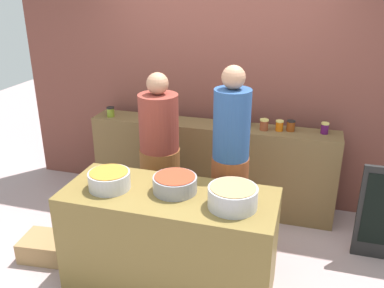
# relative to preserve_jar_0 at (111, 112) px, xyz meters

# --- Properties ---
(ground) EXTENTS (12.00, 12.00, 0.00)m
(ground) POSITION_rel_preserve_jar_0_xyz_m (1.16, -1.04, -1.05)
(ground) COLOR #AA9091
(storefront_wall) EXTENTS (4.80, 0.12, 3.00)m
(storefront_wall) POSITION_rel_preserve_jar_0_xyz_m (1.16, 0.41, 0.45)
(storefront_wall) COLOR brown
(storefront_wall) RESTS_ON ground
(display_shelf) EXTENTS (2.70, 0.36, 0.99)m
(display_shelf) POSITION_rel_preserve_jar_0_xyz_m (1.16, 0.06, -0.55)
(display_shelf) COLOR brown
(display_shelf) RESTS_ON ground
(prep_table) EXTENTS (1.70, 0.70, 0.88)m
(prep_table) POSITION_rel_preserve_jar_0_xyz_m (1.16, -1.34, -0.60)
(prep_table) COLOR brown
(prep_table) RESTS_ON ground
(preserve_jar_0) EXTENTS (0.09, 0.09, 0.11)m
(preserve_jar_0) POSITION_rel_preserve_jar_0_xyz_m (0.00, 0.00, 0.00)
(preserve_jar_0) COLOR olive
(preserve_jar_0) RESTS_ON display_shelf
(preserve_jar_1) EXTENTS (0.07, 0.07, 0.13)m
(preserve_jar_1) POSITION_rel_preserve_jar_0_xyz_m (0.68, 0.01, 0.01)
(preserve_jar_1) COLOR olive
(preserve_jar_1) RESTS_ON display_shelf
(preserve_jar_2) EXTENTS (0.08, 0.08, 0.11)m
(preserve_jar_2) POSITION_rel_preserve_jar_0_xyz_m (1.42, 0.09, -0.00)
(preserve_jar_2) COLOR #4A1A5C
(preserve_jar_2) RESTS_ON display_shelf
(preserve_jar_3) EXTENTS (0.09, 0.09, 0.12)m
(preserve_jar_3) POSITION_rel_preserve_jar_0_xyz_m (1.53, 0.12, 0.00)
(preserve_jar_3) COLOR #204839
(preserve_jar_3) RESTS_ON display_shelf
(preserve_jar_4) EXTENTS (0.09, 0.09, 0.12)m
(preserve_jar_4) POSITION_rel_preserve_jar_0_xyz_m (1.73, 0.04, 0.00)
(preserve_jar_4) COLOR brown
(preserve_jar_4) RESTS_ON display_shelf
(preserve_jar_5) EXTENTS (0.08, 0.08, 0.11)m
(preserve_jar_5) POSITION_rel_preserve_jar_0_xyz_m (1.88, 0.06, -0.00)
(preserve_jar_5) COLOR #D25E0D
(preserve_jar_5) RESTS_ON display_shelf
(preserve_jar_6) EXTENTS (0.09, 0.09, 0.11)m
(preserve_jar_6) POSITION_rel_preserve_jar_0_xyz_m (1.99, 0.09, -0.00)
(preserve_jar_6) COLOR #863911
(preserve_jar_6) RESTS_ON display_shelf
(preserve_jar_7) EXTENTS (0.08, 0.08, 0.11)m
(preserve_jar_7) POSITION_rel_preserve_jar_0_xyz_m (2.33, 0.11, 0.00)
(preserve_jar_7) COLOR #4F124A
(preserve_jar_7) RESTS_ON display_shelf
(cooking_pot_left) EXTENTS (0.33, 0.33, 0.14)m
(cooking_pot_left) POSITION_rel_preserve_jar_0_xyz_m (0.68, -1.39, -0.09)
(cooking_pot_left) COLOR #B7B7BC
(cooking_pot_left) RESTS_ON prep_table
(cooking_pot_center) EXTENTS (0.35, 0.35, 0.13)m
(cooking_pot_center) POSITION_rel_preserve_jar_0_xyz_m (1.20, -1.29, -0.10)
(cooking_pot_center) COLOR gray
(cooking_pot_center) RESTS_ON prep_table
(cooking_pot_right) EXTENTS (0.37, 0.37, 0.16)m
(cooking_pot_right) POSITION_rel_preserve_jar_0_xyz_m (1.68, -1.40, -0.08)
(cooking_pot_right) COLOR #B7B7BC
(cooking_pot_right) RESTS_ON prep_table
(cook_with_tongs) EXTENTS (0.40, 0.40, 1.65)m
(cook_with_tongs) POSITION_rel_preserve_jar_0_xyz_m (0.79, -0.54, -0.30)
(cook_with_tongs) COLOR brown
(cook_with_tongs) RESTS_ON ground
(cook_in_cap) EXTENTS (0.33, 0.33, 1.80)m
(cook_in_cap) POSITION_rel_preserve_jar_0_xyz_m (1.54, -0.77, -0.22)
(cook_in_cap) COLOR brown
(cook_in_cap) RESTS_ON ground
(bread_crate) EXTENTS (0.45, 0.39, 0.20)m
(bread_crate) POSITION_rel_preserve_jar_0_xyz_m (-0.10, -1.30, -0.94)
(bread_crate) COLOR #9B774A
(bread_crate) RESTS_ON ground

